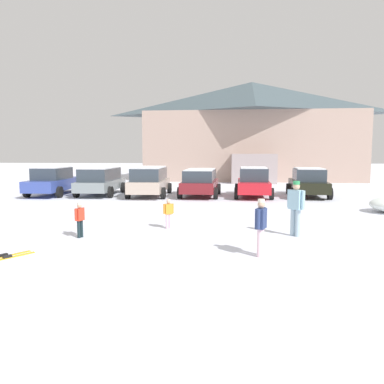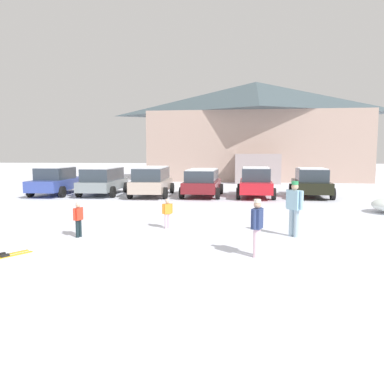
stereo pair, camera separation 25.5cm
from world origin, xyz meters
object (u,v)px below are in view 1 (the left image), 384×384
parked_grey_wagon (101,180)px  skier_child_in_red_jacket (80,218)px  parked_beige_suv (150,180)px  parked_black_sedan (308,182)px  skier_adult_in_blue_parka (296,205)px  pair_of_skis (4,257)px  ski_lodge (251,130)px  parked_blue_hatchback (54,181)px  parked_maroon_van (200,181)px  skier_child_in_orange_jacket (168,212)px  parked_red_sedan (253,182)px  skier_teen_in_navy_coat (261,224)px

parked_grey_wagon → skier_child_in_red_jacket: 11.37m
parked_beige_suv → parked_black_sedan: size_ratio=1.11×
skier_adult_in_blue_parka → pair_of_skis: size_ratio=1.21×
parked_grey_wagon → pair_of_skis: parked_grey_wagon is taller
ski_lodge → parked_beige_suv: 16.68m
parked_blue_hatchback → parked_black_sedan: (14.87, 0.14, -0.02)m
parked_maroon_van → skier_adult_in_blue_parka: skier_adult_in_blue_parka is taller
parked_blue_hatchback → skier_child_in_orange_jacket: (8.16, -9.36, -0.28)m
parked_grey_wagon → parked_beige_suv: parked_beige_suv is taller
parked_red_sedan → skier_child_in_red_jacket: parked_red_sedan is taller
parked_red_sedan → skier_teen_in_navy_coat: parked_red_sedan is taller
parked_blue_hatchback → parked_beige_suv: parked_beige_suv is taller
ski_lodge → skier_adult_in_blue_parka: 25.00m
parked_blue_hatchback → parked_red_sedan: parked_red_sedan is taller
skier_adult_in_blue_parka → parked_maroon_van: bearing=108.7°
ski_lodge → skier_teen_in_navy_coat: bearing=-94.1°
parked_red_sedan → pair_of_skis: parked_red_sedan is taller
parked_beige_suv → pair_of_skis: size_ratio=3.41×
parked_red_sedan → skier_child_in_red_jacket: bearing=-119.4°
parked_beige_suv → skier_child_in_red_jacket: 10.71m
ski_lodge → skier_adult_in_blue_parka: size_ratio=11.86×
parked_grey_wagon → pair_of_skis: size_ratio=3.24×
skier_child_in_red_jacket → parked_grey_wagon: bearing=104.9°
skier_child_in_orange_jacket → parked_maroon_van: bearing=86.5°
ski_lodge → parked_blue_hatchback: bearing=-131.3°
parked_maroon_van → skier_child_in_orange_jacket: parked_maroon_van is taller
skier_adult_in_blue_parka → parked_beige_suv: bearing=122.2°
skier_adult_in_blue_parka → parked_blue_hatchback: bearing=140.0°
skier_teen_in_navy_coat → skier_adult_in_blue_parka: 2.65m
skier_adult_in_blue_parka → skier_child_in_red_jacket: (-6.41, -0.67, -0.35)m
parked_grey_wagon → parked_red_sedan: parked_red_sedan is taller
skier_child_in_red_jacket → pair_of_skis: 2.55m
parked_black_sedan → skier_child_in_red_jacket: bearing=-129.8°
parked_black_sedan → skier_adult_in_blue_parka: bearing=-104.9°
ski_lodge → parked_red_sedan: size_ratio=4.62×
parked_grey_wagon → skier_adult_in_blue_parka: (9.32, -10.32, 0.05)m
parked_black_sedan → skier_child_in_red_jacket: 14.31m
parked_blue_hatchback → parked_beige_suv: 5.80m
ski_lodge → skier_child_in_orange_jacket: 24.68m
parked_red_sedan → skier_teen_in_navy_coat: size_ratio=3.04×
skier_child_in_red_jacket → pair_of_skis: skier_child_in_red_jacket is taller
ski_lodge → parked_beige_suv: bearing=-115.4°
ski_lodge → parked_red_sedan: (-1.04, -14.72, -3.75)m
ski_lodge → parked_maroon_van: (-4.05, -14.68, -3.73)m
skier_child_in_orange_jacket → pair_of_skis: (-3.46, -3.76, -0.54)m
ski_lodge → parked_blue_hatchback: size_ratio=4.16×
ski_lodge → skier_teen_in_navy_coat: ski_lodge is taller
parked_maroon_van → parked_red_sedan: parked_red_sedan is taller
skier_adult_in_blue_parka → pair_of_skis: 8.04m
parked_black_sedan → ski_lodge: bearing=98.3°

